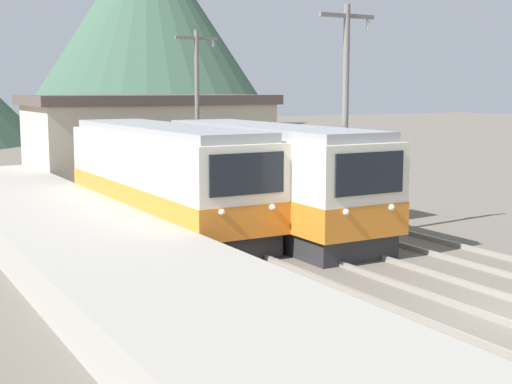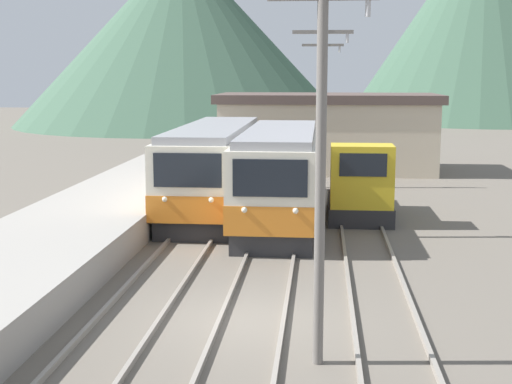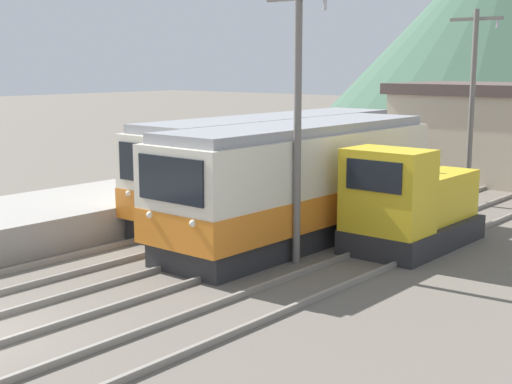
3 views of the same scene
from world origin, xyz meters
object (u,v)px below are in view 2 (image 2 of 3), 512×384
shunting_locomotive (359,188)px  catenary_mast_mid (322,122)px  catenary_mast_near (321,161)px  commuter_train_left (215,171)px  catenary_mast_far (322,107)px  commuter_train_center (280,180)px

shunting_locomotive → catenary_mast_mid: (-1.49, -3.47, 2.75)m
shunting_locomotive → catenary_mast_mid: bearing=-113.3°
shunting_locomotive → catenary_mast_near: (-1.49, -14.32, 2.75)m
commuter_train_left → catenary_mast_mid: 6.55m
shunting_locomotive → catenary_mast_far: bearing=101.4°
shunting_locomotive → catenary_mast_near: bearing=-96.0°
catenary_mast_mid → catenary_mast_far: (0.00, 10.85, 0.00)m
commuter_train_left → catenary_mast_near: bearing=-74.2°
shunting_locomotive → catenary_mast_mid: catenary_mast_mid is taller
catenary_mast_near → catenary_mast_far: 21.69m
commuter_train_center → catenary_mast_far: catenary_mast_far is taller
catenary_mast_mid → shunting_locomotive: bearing=66.7°
catenary_mast_near → catenary_mast_far: same height
commuter_train_left → catenary_mast_mid: size_ratio=1.62×
catenary_mast_near → catenary_mast_mid: size_ratio=1.00×
catenary_mast_mid → catenary_mast_far: bearing=90.0°
catenary_mast_far → catenary_mast_mid: bearing=-90.0°
catenary_mast_far → commuter_train_left: bearing=-123.6°
shunting_locomotive → catenary_mast_mid: size_ratio=0.65×
catenary_mast_mid → catenary_mast_far: size_ratio=1.00×
commuter_train_center → catenary_mast_far: (1.51, 8.64, 2.30)m
commuter_train_center → commuter_train_left: bearing=142.4°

